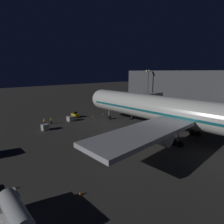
{
  "coord_description": "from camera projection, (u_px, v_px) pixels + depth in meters",
  "views": [
    {
      "loc": [
        36.88,
        25.16,
        14.65
      ],
      "look_at": [
        3.0,
        -10.71,
        3.5
      ],
      "focal_mm": 28.88,
      "sensor_mm": 36.0,
      "label": 1
    }
  ],
  "objects": [
    {
      "name": "airliner_at_gate",
      "position": [
        188.0,
        114.0,
        37.86
      ],
      "size": [
        50.18,
        63.13,
        18.65
      ],
      "color": "silver",
      "rests_on": "ground_plane"
    },
    {
      "name": "ground_plane",
      "position": [
        149.0,
        130.0,
        45.77
      ],
      "size": [
        320.0,
        320.0,
        0.0
      ],
      "primitive_type": "plane",
      "color": "#383533"
    },
    {
      "name": "ground_crew_near_nose_gear",
      "position": [
        51.0,
        120.0,
        51.17
      ],
      "size": [
        0.4,
        0.4,
        1.83
      ],
      "color": "black",
      "rests_on": "ground_plane"
    },
    {
      "name": "baggage_tug_spare",
      "position": [
        75.0,
        115.0,
        58.57
      ],
      "size": [
        1.86,
        2.55,
        1.95
      ],
      "color": "yellow",
      "rests_on": "ground_plane"
    },
    {
      "name": "baggage_container_near_belt",
      "position": [
        45.0,
        127.0,
        45.9
      ],
      "size": [
        1.59,
        1.56,
        1.51
      ],
      "primitive_type": "cube",
      "color": "#B7BABF",
      "rests_on": "ground_plane"
    },
    {
      "name": "apron_floodlight_mast",
      "position": [
        148.0,
        85.0,
        74.52
      ],
      "size": [
        2.9,
        0.5,
        15.2
      ],
      "color": "#59595E",
      "rests_on": "ground_plane"
    },
    {
      "name": "traffic_cone_nose_port",
      "position": [
        103.0,
        114.0,
        61.87
      ],
      "size": [
        0.36,
        0.36,
        0.55
      ],
      "primitive_type": "cone",
      "color": "orange",
      "rests_on": "ground_plane"
    },
    {
      "name": "ground_crew_marshaller_fwd",
      "position": [
        44.0,
        121.0,
        50.31
      ],
      "size": [
        0.4,
        0.4,
        1.82
      ],
      "color": "black",
      "rests_on": "ground_plane"
    },
    {
      "name": "traffic_cone_nose_starboard",
      "position": [
        93.0,
        116.0,
        58.93
      ],
      "size": [
        0.36,
        0.36,
        0.55
      ],
      "primitive_type": "cone",
      "color": "orange",
      "rests_on": "ground_plane"
    },
    {
      "name": "baggage_container_mid_row",
      "position": [
        71.0,
        119.0,
        54.43
      ],
      "size": [
        1.83,
        1.75,
        1.41
      ],
      "primitive_type": "cube",
      "color": "#B7BABF",
      "rests_on": "ground_plane"
    },
    {
      "name": "jet_bridge",
      "position": [
        142.0,
        99.0,
        58.49
      ],
      "size": [
        18.23,
        3.4,
        7.55
      ],
      "color": "#9E9E99",
      "rests_on": "ground_plane"
    },
    {
      "name": "fuel_tanker",
      "position": [
        14.0,
        215.0,
        16.72
      ],
      "size": [
        2.46,
        6.43,
        3.15
      ],
      "color": "silver",
      "rests_on": "ground_plane"
    },
    {
      "name": "traffic_cone_wingtip_svc_side",
      "position": [
        80.0,
        193.0,
        21.78
      ],
      "size": [
        0.36,
        0.36,
        0.55
      ],
      "primitive_type": "cone",
      "color": "orange",
      "rests_on": "ground_plane"
    }
  ]
}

